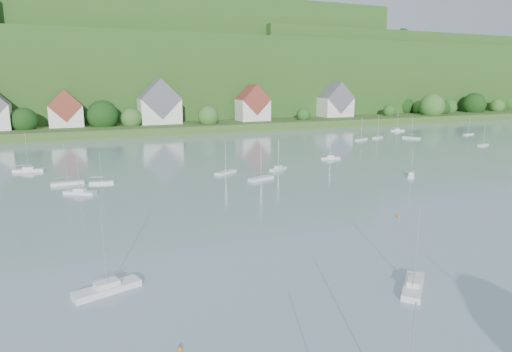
% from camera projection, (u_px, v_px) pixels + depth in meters
% --- Properties ---
extents(far_shore_strip, '(600.00, 60.00, 3.00)m').
position_uv_depth(far_shore_strip, '(143.00, 125.00, 189.55)').
color(far_shore_strip, '#2D501E').
rests_on(far_shore_strip, ground).
extents(forested_ridge, '(620.00, 181.22, 69.89)m').
position_uv_depth(forested_ridge, '(121.00, 75.00, 246.78)').
color(forested_ridge, '#1D3E13').
rests_on(forested_ridge, ground).
extents(village_building_1, '(12.00, 9.36, 14.00)m').
position_uv_depth(village_building_1, '(66.00, 111.00, 166.56)').
color(village_building_1, beige).
rests_on(village_building_1, far_shore_strip).
extents(village_building_2, '(16.00, 11.44, 18.00)m').
position_uv_depth(village_building_2, '(159.00, 105.00, 178.86)').
color(village_building_2, beige).
rests_on(village_building_2, far_shore_strip).
extents(village_building_3, '(13.00, 10.40, 15.50)m').
position_uv_depth(village_building_3, '(253.00, 106.00, 192.69)').
color(village_building_3, beige).
rests_on(village_building_3, far_shore_strip).
extents(village_building_4, '(15.00, 10.40, 16.50)m').
position_uv_depth(village_building_4, '(335.00, 103.00, 213.64)').
color(village_building_4, beige).
rests_on(village_building_4, far_shore_strip).
extents(near_sailboat_3, '(5.69, 5.47, 8.33)m').
position_uv_depth(near_sailboat_3, '(413.00, 285.00, 43.49)').
color(near_sailboat_3, silver).
rests_on(near_sailboat_3, ground).
extents(near_sailboat_6, '(6.66, 3.53, 8.66)m').
position_uv_depth(near_sailboat_6, '(107.00, 288.00, 42.90)').
color(near_sailboat_6, silver).
rests_on(near_sailboat_6, ground).
extents(mooring_buoy_0, '(0.40, 0.40, 0.40)m').
position_uv_depth(mooring_buoy_0, '(180.00, 351.00, 33.68)').
color(mooring_buoy_0, '#CA6E11').
rests_on(mooring_buoy_0, ground).
extents(mooring_buoy_3, '(0.48, 0.48, 0.48)m').
position_uv_depth(mooring_buoy_3, '(399.00, 218.00, 66.41)').
color(mooring_buoy_3, '#CA6E11').
rests_on(mooring_buoy_3, ground).
extents(far_sailboat_cluster, '(199.37, 73.94, 8.77)m').
position_uv_depth(far_sailboat_cluster, '(258.00, 156.00, 118.25)').
color(far_sailboat_cluster, silver).
rests_on(far_sailboat_cluster, ground).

